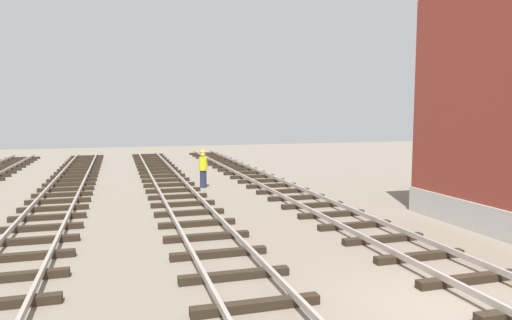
{
  "coord_description": "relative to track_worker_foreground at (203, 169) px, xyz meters",
  "views": [
    {
      "loc": [
        -5.89,
        -7.23,
        3.7
      ],
      "look_at": [
        -0.86,
        9.7,
        1.88
      ],
      "focal_mm": 32.79,
      "sensor_mm": 36.0,
      "label": 1
    }
  ],
  "objects": [
    {
      "name": "track_worker_foreground",
      "position": [
        0.0,
        0.0,
        0.0
      ],
      "size": [
        0.4,
        0.4,
        1.87
      ],
      "color": "#262D4C",
      "rests_on": "ground"
    },
    {
      "name": "track_near_building",
      "position": [
        3.2,
        -15.24,
        -0.8
      ],
      "size": [
        2.5,
        67.25,
        0.32
      ],
      "color": "#2D2319",
      "rests_on": "ground"
    },
    {
      "name": "ground_plane",
      "position": [
        1.91,
        -15.24,
        -0.93
      ],
      "size": [
        87.42,
        87.42,
        0.0
      ],
      "primitive_type": "plane",
      "color": "slate"
    }
  ]
}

